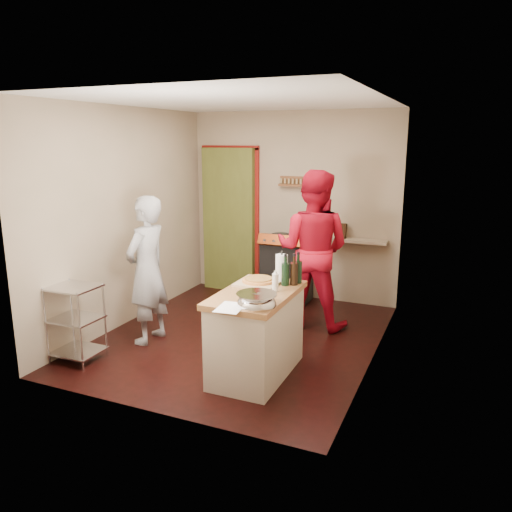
# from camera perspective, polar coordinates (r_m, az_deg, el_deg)

# --- Properties ---
(floor) EXTENTS (3.50, 3.50, 0.00)m
(floor) POSITION_cam_1_polar(r_m,az_deg,el_deg) (5.81, -1.80, -9.25)
(floor) COLOR black
(floor) RESTS_ON ground
(back_wall) EXTENTS (3.00, 0.44, 2.60)m
(back_wall) POSITION_cam_1_polar(r_m,az_deg,el_deg) (7.33, -0.51, 4.68)
(back_wall) COLOR tan
(back_wall) RESTS_ON ground
(left_wall) EXTENTS (0.04, 3.50, 2.60)m
(left_wall) POSITION_cam_1_polar(r_m,az_deg,el_deg) (6.22, -14.55, 4.30)
(left_wall) COLOR tan
(left_wall) RESTS_ON ground
(right_wall) EXTENTS (0.04, 3.50, 2.60)m
(right_wall) POSITION_cam_1_polar(r_m,az_deg,el_deg) (5.00, 13.86, 2.26)
(right_wall) COLOR tan
(right_wall) RESTS_ON ground
(ceiling) EXTENTS (3.00, 3.50, 0.02)m
(ceiling) POSITION_cam_1_polar(r_m,az_deg,el_deg) (5.38, -2.01, 17.38)
(ceiling) COLOR white
(ceiling) RESTS_ON back_wall
(stove) EXTENTS (0.60, 0.63, 1.00)m
(stove) POSITION_cam_1_polar(r_m,az_deg,el_deg) (6.90, 3.54, -1.68)
(stove) COLOR black
(stove) RESTS_ON ground
(wire_shelving) EXTENTS (0.48, 0.40, 0.80)m
(wire_shelving) POSITION_cam_1_polar(r_m,az_deg,el_deg) (5.41, -19.93, -6.83)
(wire_shelving) COLOR silver
(wire_shelving) RESTS_ON ground
(island) EXTENTS (0.66, 1.21, 1.14)m
(island) POSITION_cam_1_polar(r_m,az_deg,el_deg) (4.79, 0.12, -8.51)
(island) COLOR beige
(island) RESTS_ON ground
(person_stripe) EXTENTS (0.42, 0.61, 1.64)m
(person_stripe) POSITION_cam_1_polar(r_m,az_deg,el_deg) (5.59, -12.35, -1.61)
(person_stripe) COLOR silver
(person_stripe) RESTS_ON ground
(person_red) EXTENTS (0.93, 0.73, 1.88)m
(person_red) POSITION_cam_1_polar(r_m,az_deg,el_deg) (5.96, 6.49, 0.74)
(person_red) COLOR #B10B21
(person_red) RESTS_ON ground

